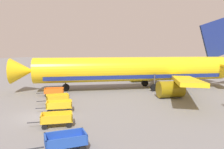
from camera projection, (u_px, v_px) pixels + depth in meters
ground_plane at (39, 117)px, 20.14m from camera, size 220.00×220.00×0.00m
airplane at (141, 70)px, 33.75m from camera, size 33.36×28.05×11.34m
baggage_cart_nearest at (66, 141)px, 13.36m from camera, size 3.06×3.01×1.07m
baggage_cart_second_in_row at (57, 119)px, 17.57m from camera, size 3.32×2.66×1.07m
baggage_cart_third_in_row at (59, 106)px, 21.68m from camera, size 3.35×2.62×1.07m
baggage_cart_fourth_in_row at (57, 99)px, 24.79m from camera, size 3.08×2.99×1.07m
baggage_cart_far_end at (54, 92)px, 28.86m from camera, size 3.38×2.56×1.07m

